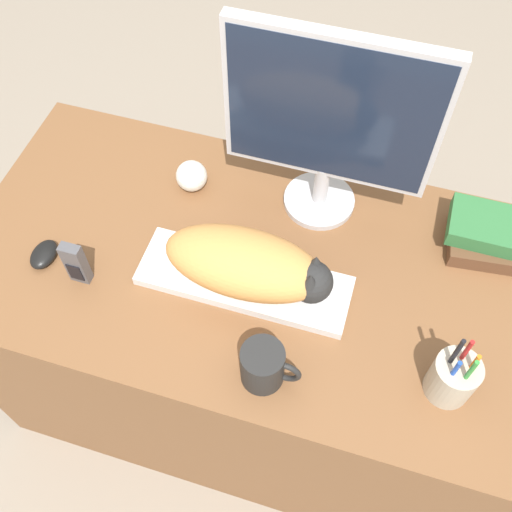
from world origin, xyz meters
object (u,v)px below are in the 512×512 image
at_px(pen_cup, 453,378).
at_px(phone, 76,264).
at_px(monitor, 330,119).
at_px(coffee_mug, 264,366).
at_px(baseball, 192,176).
at_px(book_stack, 486,235).
at_px(cat, 251,265).
at_px(keyboard, 244,281).
at_px(computer_mouse, 44,254).

bearing_deg(pen_cup, phone, 178.31).
height_order(monitor, pen_cup, monitor).
bearing_deg(coffee_mug, phone, 166.99).
distance_m(monitor, baseball, 0.40).
bearing_deg(phone, book_stack, 22.49).
xyz_separation_m(cat, phone, (-0.38, -0.09, -0.03)).
distance_m(coffee_mug, book_stack, 0.61).
bearing_deg(pen_cup, book_stack, 84.54).
distance_m(keyboard, pen_cup, 0.48).
height_order(keyboard, cat, cat).
relative_size(keyboard, monitor, 0.98).
distance_m(coffee_mug, phone, 0.48).
xyz_separation_m(cat, computer_mouse, (-0.48, -0.07, -0.07)).
relative_size(computer_mouse, baseball, 1.06).
bearing_deg(baseball, cat, -46.01).
bearing_deg(cat, keyboard, -180.00).
xyz_separation_m(keyboard, monitor, (0.11, 0.27, 0.27)).
relative_size(pen_cup, baseball, 2.54).
bearing_deg(keyboard, coffee_mug, -62.40).
relative_size(keyboard, book_stack, 2.60).
height_order(keyboard, book_stack, book_stack).
relative_size(computer_mouse, book_stack, 0.45).
xyz_separation_m(coffee_mug, phone, (-0.46, 0.11, 0.01)).
bearing_deg(cat, book_stack, 28.39).
height_order(cat, book_stack, cat).
height_order(pen_cup, book_stack, pen_cup).
bearing_deg(monitor, phone, -141.65).
relative_size(keyboard, cat, 1.28).
bearing_deg(baseball, book_stack, 2.25).
bearing_deg(phone, pen_cup, -1.69).
relative_size(cat, computer_mouse, 4.54).
xyz_separation_m(computer_mouse, pen_cup, (0.93, -0.05, 0.04)).
height_order(pen_cup, phone, pen_cup).
distance_m(cat, monitor, 0.35).
bearing_deg(coffee_mug, book_stack, 49.32).
xyz_separation_m(computer_mouse, coffee_mug, (0.57, -0.13, 0.04)).
distance_m(monitor, coffee_mug, 0.53).
bearing_deg(book_stack, pen_cup, -95.46).
relative_size(keyboard, phone, 3.93).
xyz_separation_m(monitor, computer_mouse, (-0.57, -0.34, -0.27)).
distance_m(keyboard, baseball, 0.32).
bearing_deg(cat, pen_cup, -14.63).
distance_m(coffee_mug, baseball, 0.54).
bearing_deg(keyboard, book_stack, 27.62).
bearing_deg(monitor, pen_cup, -47.37).
bearing_deg(keyboard, cat, 0.00).
bearing_deg(keyboard, pen_cup, -14.14).
xyz_separation_m(computer_mouse, phone, (0.11, -0.02, 0.05)).
distance_m(computer_mouse, phone, 0.12).
bearing_deg(phone, keyboard, 14.60).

